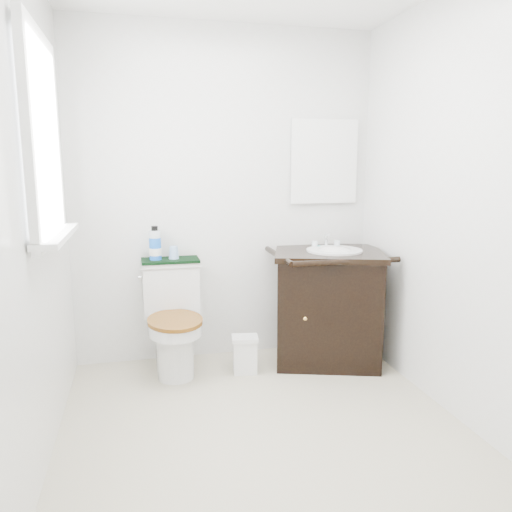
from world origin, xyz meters
name	(u,v)px	position (x,y,z in m)	size (l,w,h in m)	color
floor	(266,432)	(0.00, 0.00, 0.00)	(2.40, 2.40, 0.00)	beige
wall_back	(226,196)	(0.00, 1.20, 1.20)	(2.40, 2.40, 0.00)	silver
wall_front	(380,252)	(0.00, -1.20, 1.20)	(2.40, 2.40, 0.00)	silver
wall_left	(30,217)	(-1.10, 0.00, 1.20)	(2.40, 2.40, 0.00)	silver
wall_right	(461,207)	(1.10, 0.00, 1.20)	(2.40, 2.40, 0.00)	silver
window	(41,140)	(-1.07, 0.25, 1.55)	(0.02, 0.70, 0.90)	white
mirror	(324,162)	(0.75, 1.18, 1.45)	(0.50, 0.02, 0.60)	silver
toilet	(173,324)	(-0.42, 0.97, 0.33)	(0.41, 0.62, 0.76)	silver
vanity	(328,302)	(0.70, 0.90, 0.43)	(0.92, 0.85, 0.92)	black
trash_bin	(245,354)	(0.05, 0.80, 0.13)	(0.20, 0.17, 0.26)	silver
towel	(170,260)	(-0.42, 1.09, 0.76)	(0.40, 0.22, 0.02)	black
mouthwash_bottle	(155,244)	(-0.52, 1.09, 0.88)	(0.08, 0.08, 0.24)	blue
cup	(174,252)	(-0.39, 1.09, 0.82)	(0.07, 0.07, 0.09)	#86ACDC
soap_bar	(317,246)	(0.66, 1.04, 0.83)	(0.07, 0.04, 0.02)	teal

